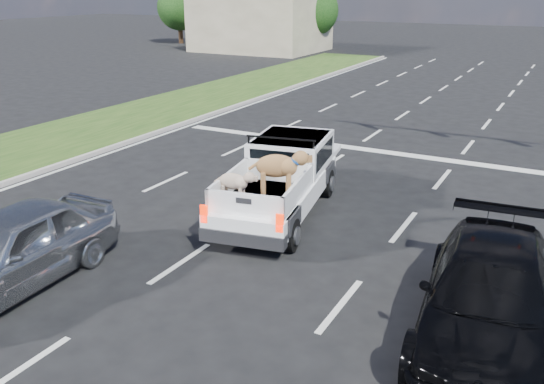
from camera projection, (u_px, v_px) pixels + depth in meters
The scene contains 11 objects.
ground at pixel (255, 283), 10.98m from camera, with size 160.00×160.00×0.00m, color black.
road_markings at pixel (369, 184), 16.41m from camera, with size 17.75×60.00×0.01m.
grass_median_left at pixel (64, 139), 21.04m from camera, with size 5.00×60.00×0.10m, color #1F4114.
curb_left at pixel (114, 147), 19.95m from camera, with size 0.15×60.00×0.14m, color #A19A94.
building_left at pixel (261, 24), 48.96m from camera, with size 10.00×8.00×4.40m, color beige.
tree_far_a at pixel (179, 8), 54.69m from camera, with size 4.20×4.20×5.40m.
tree_far_b at pixel (233, 9), 52.02m from camera, with size 4.20×4.20×5.40m.
tree_far_c at pixel (314, 11), 48.47m from camera, with size 4.20×4.20×5.40m.
pickup_truck at pixel (280, 178), 14.04m from camera, with size 2.75×5.38×1.92m.
silver_sedan at pixel (11, 248), 10.66m from camera, with size 1.79×4.44×1.51m, color #A3A5A9.
black_coupe at pixel (490, 297), 9.03m from camera, with size 2.07×5.09×1.48m, color black.
Camera 1 is at (4.89, -8.42, 5.36)m, focal length 38.00 mm.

